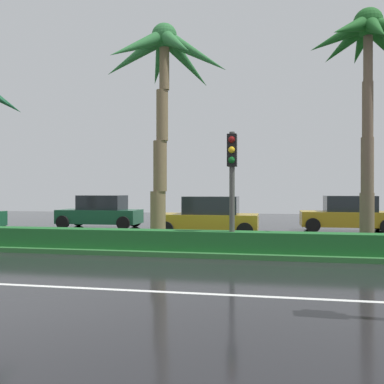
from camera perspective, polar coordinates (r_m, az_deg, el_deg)
The scene contains 10 objects.
ground_plane at distance 15.52m, azimuth -5.31°, elevation -7.29°, with size 90.00×42.00×0.10m, color black.
near_lane_divider_stripe at distance 9.10m, azimuth -17.94°, elevation -12.32°, with size 81.00×0.14×0.01m, color white.
median_strip at distance 14.56m, azimuth -6.41°, elevation -7.30°, with size 85.50×4.00×0.15m, color #2D6B33.
median_hedge at distance 13.19m, azimuth -8.22°, elevation -6.44°, with size 76.50×0.70×0.60m.
palm_tree_centre_left at distance 15.27m, azimuth -3.88°, elevation 15.82°, with size 4.70×4.36×7.73m.
palm_tree_centre at distance 14.80m, azimuth 23.06°, elevation 17.26°, with size 3.66×3.64×7.56m.
traffic_signal_median_right at distance 12.36m, azimuth 5.53°, elevation 3.15°, with size 0.28×0.43×3.57m.
car_in_traffic_second at distance 22.49m, azimuth -12.48°, elevation -2.73°, with size 4.30×2.02×1.72m.
car_in_traffic_third at distance 17.93m, azimuth 2.34°, elevation -3.47°, with size 4.30×2.02×1.72m.
car_in_traffic_fourth at distance 21.42m, azimuth 20.62°, elevation -2.89°, with size 4.30×2.02×1.72m.
Camera 1 is at (4.28, -5.79, 1.97)m, focal length 38.72 mm.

